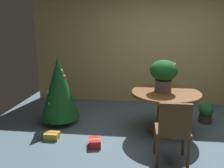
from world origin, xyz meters
TOP-DOWN VIEW (x-y plane):
  - ground_plane at (0.00, 0.00)m, footprint 6.60×6.60m
  - back_wall_panel at (0.00, 2.20)m, footprint 6.00×0.10m
  - round_dining_table at (-0.04, 0.51)m, footprint 1.14×1.14m
  - flower_vase at (-0.09, 0.53)m, footprint 0.46×0.46m
  - wooden_chair_near at (-0.04, -0.46)m, footprint 0.44×0.40m
  - holiday_tree at (-1.95, 0.70)m, footprint 0.71×0.71m
  - gift_box_gold at (-1.87, 0.03)m, footprint 0.23×0.17m
  - gift_box_red at (-1.14, -0.12)m, footprint 0.22×0.26m
  - potted_plant at (0.78, 1.03)m, footprint 0.27×0.27m

SIDE VIEW (x-z plane):
  - ground_plane at x=0.00m, z-range 0.00..0.00m
  - gift_box_gold at x=-1.87m, z-range 0.00..0.11m
  - gift_box_red at x=-1.14m, z-range 0.00..0.12m
  - potted_plant at x=0.78m, z-range 0.01..0.41m
  - wooden_chair_near at x=-0.04m, z-range 0.06..0.94m
  - round_dining_table at x=-0.04m, z-range 0.15..0.87m
  - holiday_tree at x=-1.95m, z-range 0.05..1.31m
  - flower_vase at x=-0.09m, z-range 0.77..1.30m
  - back_wall_panel at x=0.00m, z-range 0.00..2.60m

